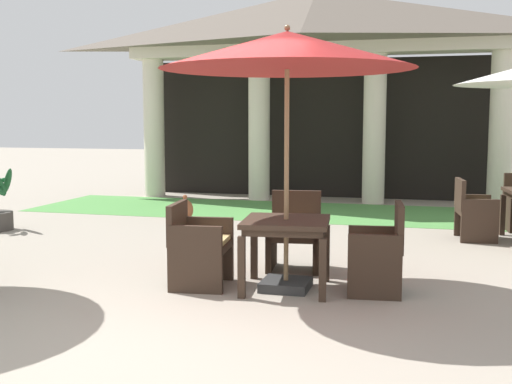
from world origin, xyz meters
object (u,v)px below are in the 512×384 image
object	(u,v)px
patio_chair_mid_left_west	(198,246)
patio_chair_mid_left_east	(378,253)
patio_chair_near_foreground_west	(473,211)
terracotta_urn	(185,210)
patio_table_mid_left	(286,229)
patio_chair_mid_left_north	(295,235)
patio_umbrella_mid_left	(287,53)

from	to	relation	value
patio_chair_mid_left_west	patio_chair_mid_left_east	size ratio (longest dim) A/B	0.96
patio_chair_mid_left_west	patio_chair_mid_left_east	distance (m)	1.83
patio_chair_near_foreground_west	patio_chair_mid_left_east	distance (m)	3.44
patio_chair_mid_left_east	terracotta_urn	size ratio (longest dim) A/B	2.04
patio_chair_near_foreground_west	patio_table_mid_left	world-z (taller)	patio_chair_near_foreground_west
patio_chair_mid_left_north	patio_chair_mid_left_west	world-z (taller)	patio_chair_mid_left_north
patio_umbrella_mid_left	terracotta_urn	xyz separation A→B (m)	(-2.63, 3.95, -2.18)
patio_chair_mid_left_east	terracotta_urn	distance (m)	5.23
patio_table_mid_left	patio_umbrella_mid_left	size ratio (longest dim) A/B	0.36
patio_umbrella_mid_left	terracotta_urn	world-z (taller)	patio_umbrella_mid_left
patio_chair_mid_left_west	patio_chair_near_foreground_west	bearing A→B (deg)	133.56
patio_chair_near_foreground_west	patio_umbrella_mid_left	size ratio (longest dim) A/B	0.33
patio_umbrella_mid_left	patio_chair_mid_left_north	bearing A→B (deg)	96.25
patio_chair_near_foreground_west	patio_chair_mid_left_west	size ratio (longest dim) A/B	1.01
patio_table_mid_left	patio_chair_mid_left_north	xyz separation A→B (m)	(-0.10, 0.91, -0.22)
patio_chair_near_foreground_west	patio_chair_mid_left_north	bearing A→B (deg)	-47.20
patio_chair_near_foreground_west	patio_chair_mid_left_east	bearing A→B (deg)	-25.06
patio_chair_mid_left_west	patio_chair_mid_left_north	bearing A→B (deg)	135.16
patio_umbrella_mid_left	terracotta_urn	distance (m)	5.22
patio_chair_mid_left_north	patio_chair_mid_left_west	distance (m)	1.30
patio_umbrella_mid_left	patio_chair_mid_left_east	distance (m)	2.16
patio_umbrella_mid_left	patio_chair_mid_left_west	size ratio (longest dim) A/B	3.04
patio_umbrella_mid_left	terracotta_urn	size ratio (longest dim) A/B	5.96
terracotta_urn	patio_chair_mid_left_north	bearing A→B (deg)	-50.16
patio_chair_mid_left_east	patio_umbrella_mid_left	bearing A→B (deg)	90.00
patio_table_mid_left	patio_chair_mid_left_east	distance (m)	0.94
patio_table_mid_left	terracotta_urn	xyz separation A→B (m)	(-2.63, 3.95, -0.43)
patio_table_mid_left	patio_chair_near_foreground_west	bearing A→B (deg)	59.07
patio_chair_mid_left_west	terracotta_urn	xyz separation A→B (m)	(-1.72, 4.05, -0.23)
patio_table_mid_left	patio_chair_mid_left_west	xyz separation A→B (m)	(-0.91, -0.10, -0.20)
patio_chair_near_foreground_west	patio_table_mid_left	distance (m)	3.92
patio_chair_mid_left_east	patio_chair_mid_left_north	bearing A→B (deg)	44.92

